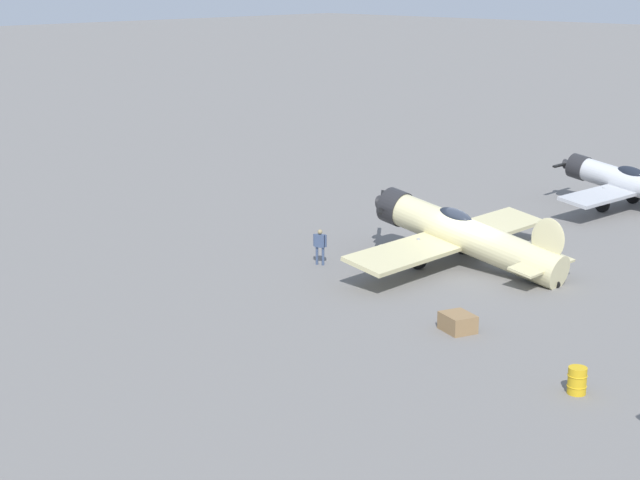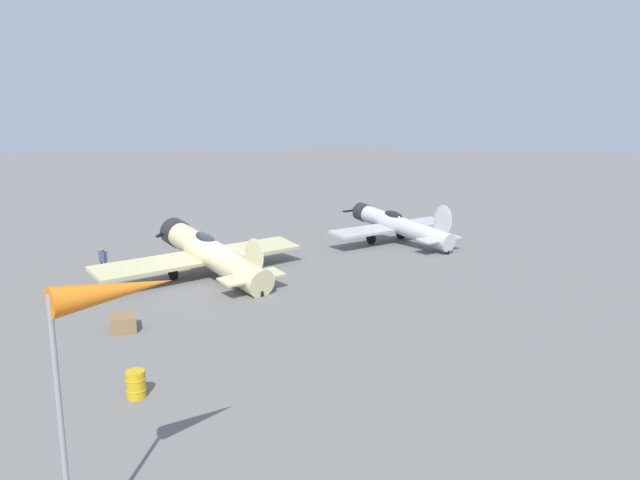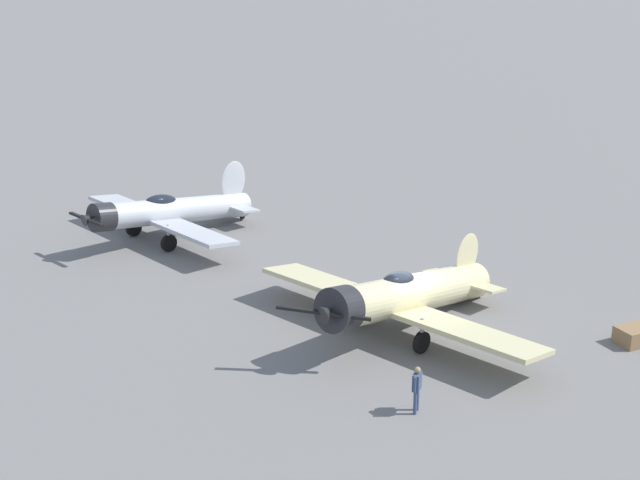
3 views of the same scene
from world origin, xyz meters
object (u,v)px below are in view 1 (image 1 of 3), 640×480
airplane_foreground (462,235)px  airplane_mid_apron (637,185)px  ground_crew_mechanic (320,243)px  equipment_crate (458,322)px  fuel_drum (577,380)px

airplane_foreground → airplane_mid_apron: airplane_mid_apron is taller
airplane_foreground → airplane_mid_apron: 14.85m
airplane_mid_apron → ground_crew_mechanic: bearing=78.7°
airplane_mid_apron → ground_crew_mechanic: 19.53m
equipment_crate → ground_crew_mechanic: bearing=74.1°
airplane_foreground → ground_crew_mechanic: bearing=41.5°
ground_crew_mechanic → fuel_drum: bearing=49.4°
airplane_foreground → fuel_drum: airplane_foreground is taller
equipment_crate → airplane_foreground: bearing=36.0°
airplane_foreground → equipment_crate: bearing=124.7°
airplane_mid_apron → equipment_crate: airplane_mid_apron is taller
airplane_foreground → equipment_crate: size_ratio=8.49×
ground_crew_mechanic → equipment_crate: 9.71m
ground_crew_mechanic → airplane_mid_apron: bearing=142.3°
equipment_crate → fuel_drum: fuel_drum is taller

